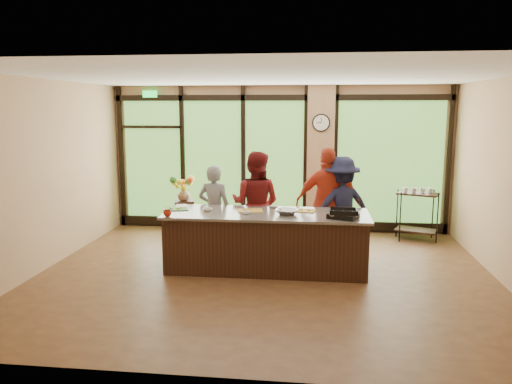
% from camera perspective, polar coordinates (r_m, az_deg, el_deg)
% --- Properties ---
extents(floor, '(7.00, 7.00, 0.00)m').
position_cam_1_polar(floor, '(7.79, 0.97, -9.47)').
color(floor, '#4E2F1B').
rests_on(floor, ground).
extents(ceiling, '(7.00, 7.00, 0.00)m').
position_cam_1_polar(ceiling, '(7.38, 1.03, 13.12)').
color(ceiling, white).
rests_on(ceiling, back_wall).
extents(back_wall, '(7.00, 0.00, 7.00)m').
position_cam_1_polar(back_wall, '(10.41, 2.67, 3.82)').
color(back_wall, tan).
rests_on(back_wall, floor).
extents(left_wall, '(0.00, 6.00, 6.00)m').
position_cam_1_polar(left_wall, '(8.53, -23.10, 1.78)').
color(left_wall, tan).
rests_on(left_wall, floor).
extents(right_wall, '(0.00, 6.00, 6.00)m').
position_cam_1_polar(right_wall, '(7.90, 27.15, 0.93)').
color(right_wall, tan).
rests_on(right_wall, floor).
extents(window_wall, '(6.90, 0.12, 3.00)m').
position_cam_1_polar(window_wall, '(10.36, 3.55, 3.20)').
color(window_wall, tan).
rests_on(window_wall, floor).
extents(island_base, '(3.10, 1.00, 0.88)m').
position_cam_1_polar(island_base, '(7.95, 1.20, -5.77)').
color(island_base, black).
rests_on(island_base, floor).
extents(countertop, '(3.20, 1.10, 0.04)m').
position_cam_1_polar(countertop, '(7.84, 1.21, -2.53)').
color(countertop, '#70685C').
rests_on(countertop, island_base).
extents(wall_clock, '(0.36, 0.04, 0.36)m').
position_cam_1_polar(wall_clock, '(10.20, 7.46, 7.85)').
color(wall_clock, black).
rests_on(wall_clock, window_wall).
extents(cook_left, '(0.62, 0.45, 1.58)m').
position_cam_1_polar(cook_left, '(8.72, -4.78, -2.06)').
color(cook_left, slate).
rests_on(cook_left, floor).
extents(cook_midleft, '(1.01, 0.86, 1.82)m').
position_cam_1_polar(cook_midleft, '(8.61, -0.06, -1.36)').
color(cook_midleft, maroon).
rests_on(cook_midleft, floor).
extents(cook_midright, '(1.11, 0.47, 1.88)m').
position_cam_1_polar(cook_midright, '(8.64, 8.24, -1.21)').
color(cook_midright, '#B8341C').
rests_on(cook_midright, floor).
extents(cook_right, '(1.27, 0.98, 1.74)m').
position_cam_1_polar(cook_right, '(8.67, 9.69, -1.70)').
color(cook_right, '#181A35').
rests_on(cook_right, floor).
extents(roasting_pan, '(0.50, 0.46, 0.07)m').
position_cam_1_polar(roasting_pan, '(7.55, 9.93, -2.71)').
color(roasting_pan, black).
rests_on(roasting_pan, countertop).
extents(mixing_bowl, '(0.44, 0.44, 0.08)m').
position_cam_1_polar(mixing_bowl, '(7.71, 3.56, -2.28)').
color(mixing_bowl, silver).
rests_on(mixing_bowl, countertop).
extents(cutting_board_left, '(0.48, 0.42, 0.01)m').
position_cam_1_polar(cutting_board_left, '(8.20, -9.22, -1.92)').
color(cutting_board_left, '#37802E').
rests_on(cutting_board_left, countertop).
extents(cutting_board_center, '(0.44, 0.37, 0.01)m').
position_cam_1_polar(cutting_board_center, '(7.97, -0.66, -2.14)').
color(cutting_board_center, gold).
rests_on(cutting_board_center, countertop).
extents(cutting_board_right, '(0.41, 0.34, 0.01)m').
position_cam_1_polar(cutting_board_right, '(8.01, 5.49, -2.13)').
color(cutting_board_right, gold).
rests_on(cutting_board_right, countertop).
extents(prep_bowl_near, '(0.19, 0.19, 0.05)m').
position_cam_1_polar(prep_bowl_near, '(7.99, -5.56, -2.01)').
color(prep_bowl_near, white).
rests_on(prep_bowl_near, countertop).
extents(prep_bowl_mid, '(0.14, 0.14, 0.04)m').
position_cam_1_polar(prep_bowl_mid, '(7.73, -1.13, -2.38)').
color(prep_bowl_mid, white).
rests_on(prep_bowl_mid, countertop).
extents(prep_bowl_far, '(0.18, 0.18, 0.03)m').
position_cam_1_polar(prep_bowl_far, '(8.23, 2.09, -1.69)').
color(prep_bowl_far, white).
rests_on(prep_bowl_far, countertop).
extents(red_ramekin, '(0.13, 0.13, 0.10)m').
position_cam_1_polar(red_ramekin, '(7.68, -10.10, -2.41)').
color(red_ramekin, '#A32110').
rests_on(red_ramekin, countertop).
extents(flower_stand, '(0.47, 0.47, 0.74)m').
position_cam_1_polar(flower_stand, '(10.00, -8.20, -3.06)').
color(flower_stand, black).
rests_on(flower_stand, floor).
extents(flower_vase, '(0.33, 0.33, 0.27)m').
position_cam_1_polar(flower_vase, '(9.90, -8.27, -0.19)').
color(flower_vase, '#8D6E4D').
rests_on(flower_vase, flower_stand).
extents(bar_cart, '(0.86, 0.68, 1.03)m').
position_cam_1_polar(bar_cart, '(10.15, 17.93, -1.84)').
color(bar_cart, black).
rests_on(bar_cart, floor).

